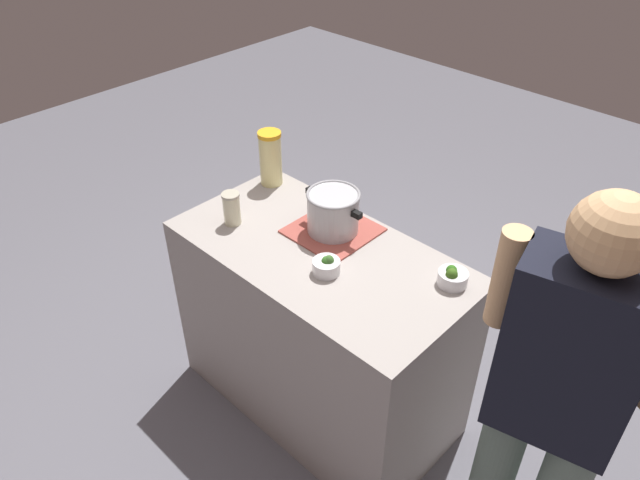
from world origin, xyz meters
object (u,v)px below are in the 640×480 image
broccoli_bowl_front (327,266)px  broccoli_bowl_center (452,277)px  mason_jar (232,208)px  cooking_pot (333,211)px  person_cook (551,409)px  lemonade_pitcher (271,158)px

broccoli_bowl_front → broccoli_bowl_center: broccoli_bowl_center is taller
broccoli_bowl_front → broccoli_bowl_center: (0.37, 0.26, 0.00)m
mason_jar → broccoli_bowl_center: 0.91m
mason_jar → broccoli_bowl_center: mason_jar is taller
mason_jar → broccoli_bowl_front: mason_jar is taller
cooking_pot → mason_jar: cooking_pot is taller
person_cook → mason_jar: bearing=-179.3°
mason_jar → person_cook: bearing=0.7°
cooking_pot → broccoli_bowl_center: size_ratio=2.59×
lemonade_pitcher → broccoli_bowl_center: bearing=-1.8°
mason_jar → broccoli_bowl_center: bearing=18.8°
person_cook → cooking_pot: bearing=168.0°
mason_jar → broccoli_bowl_center: (0.86, 0.29, -0.04)m
lemonade_pitcher → broccoli_bowl_front: lemonade_pitcher is taller
broccoli_bowl_center → cooking_pot: bearing=-174.0°
mason_jar → broccoli_bowl_front: (0.49, 0.03, -0.04)m
person_cook → broccoli_bowl_center: bearing=151.8°
cooking_pot → mason_jar: 0.41m
lemonade_pitcher → person_cook: (1.49, -0.31, -0.11)m
cooking_pot → lemonade_pitcher: (-0.45, 0.09, 0.03)m
mason_jar → person_cook: size_ratio=0.09×
lemonade_pitcher → mason_jar: (0.12, -0.32, -0.06)m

